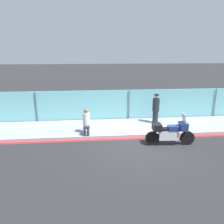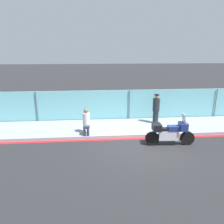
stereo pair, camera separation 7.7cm
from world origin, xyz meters
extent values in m
plane|color=#262628|center=(0.00, 0.00, 0.00)|extent=(120.00, 120.00, 0.00)
cube|color=#8E93A3|center=(0.00, 2.32, 0.08)|extent=(39.23, 2.60, 0.15)
cube|color=red|center=(0.00, 0.93, 0.00)|extent=(39.23, 0.18, 0.01)
cube|color=#6BB2B7|center=(0.00, 3.71, 0.93)|extent=(37.27, 0.08, 1.86)
cylinder|color=#4C4C51|center=(-5.28, 3.61, 0.93)|extent=(0.05, 0.05, 1.86)
cylinder|color=#4C4C51|center=(0.00, 3.61, 0.93)|extent=(0.05, 0.05, 1.86)
cylinder|color=#4C4C51|center=(5.28, 3.61, 0.93)|extent=(0.05, 0.05, 1.86)
cylinder|color=black|center=(2.03, 0.06, 0.31)|extent=(0.63, 0.18, 0.62)
cylinder|color=black|center=(0.47, 0.15, 0.31)|extent=(0.63, 0.18, 0.62)
cube|color=silver|center=(1.17, 0.11, 0.47)|extent=(0.88, 0.33, 0.45)
cube|color=navy|center=(1.39, 0.10, 0.78)|extent=(0.54, 0.34, 0.22)
cube|color=black|center=(1.08, 0.12, 0.74)|extent=(0.62, 0.32, 0.10)
cube|color=navy|center=(1.80, 0.07, 0.86)|extent=(0.35, 0.49, 0.34)
cube|color=silver|center=(1.80, 0.07, 1.24)|extent=(0.13, 0.43, 0.42)
cube|color=black|center=(0.64, 0.14, 0.84)|extent=(0.39, 0.52, 0.30)
cylinder|color=#1E2328|center=(1.33, 2.69, 0.50)|extent=(0.31, 0.31, 0.69)
cylinder|color=#1E2328|center=(1.33, 2.69, 1.19)|extent=(0.37, 0.37, 0.69)
sphere|color=tan|center=(1.33, 2.69, 1.66)|extent=(0.23, 0.23, 0.23)
cylinder|color=black|center=(1.33, 2.69, 1.76)|extent=(0.27, 0.27, 0.05)
cylinder|color=#2D3342|center=(-2.53, 1.12, 0.35)|extent=(0.11, 0.11, 0.40)
cylinder|color=#2D3342|center=(-2.37, 1.12, 0.35)|extent=(0.11, 0.11, 0.40)
cube|color=#2D3342|center=(-2.45, 1.32, 0.55)|extent=(0.30, 0.40, 0.10)
cylinder|color=white|center=(-2.45, 1.52, 0.88)|extent=(0.36, 0.36, 0.56)
sphere|color=brown|center=(-2.45, 1.52, 1.27)|extent=(0.22, 0.22, 0.22)
camera|label=1|loc=(-2.17, -8.60, 4.08)|focal=35.00mm
camera|label=2|loc=(-2.09, -8.60, 4.08)|focal=35.00mm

